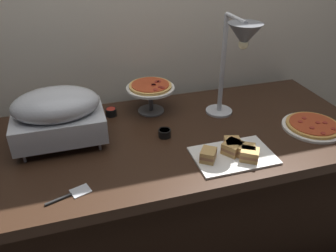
% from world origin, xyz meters
% --- Properties ---
extents(ground_plane, '(8.00, 8.00, 0.00)m').
position_xyz_m(ground_plane, '(0.00, 0.00, 0.00)').
color(ground_plane, '#38332D').
extents(back_wall, '(4.40, 0.04, 2.40)m').
position_xyz_m(back_wall, '(0.00, 0.50, 1.20)').
color(back_wall, beige).
rests_on(back_wall, ground_plane).
extents(buffet_table, '(1.90, 0.84, 0.76)m').
position_xyz_m(buffet_table, '(0.00, 0.00, 0.39)').
color(buffet_table, black).
rests_on(buffet_table, ground_plane).
extents(chafing_dish, '(0.39, 0.27, 0.27)m').
position_xyz_m(chafing_dish, '(-0.50, 0.08, 0.91)').
color(chafing_dish, '#B7BABF').
rests_on(chafing_dish, buffet_table).
extents(heat_lamp, '(0.15, 0.32, 0.52)m').
position_xyz_m(heat_lamp, '(0.31, -0.00, 1.17)').
color(heat_lamp, '#B7BABF').
rests_on(heat_lamp, buffet_table).
extents(pizza_plate_front, '(0.29, 0.29, 0.03)m').
position_xyz_m(pizza_plate_front, '(0.68, -0.15, 0.77)').
color(pizza_plate_front, white).
rests_on(pizza_plate_front, buffet_table).
extents(pizza_plate_center, '(0.25, 0.25, 0.16)m').
position_xyz_m(pizza_plate_center, '(-0.04, 0.26, 0.89)').
color(pizza_plate_center, '#595B60').
rests_on(pizza_plate_center, buffet_table).
extents(sandwich_platter, '(0.35, 0.23, 0.06)m').
position_xyz_m(sandwich_platter, '(0.20, -0.25, 0.78)').
color(sandwich_platter, white).
rests_on(sandwich_platter, buffet_table).
extents(sauce_cup_near, '(0.06, 0.06, 0.04)m').
position_xyz_m(sauce_cup_near, '(-0.04, -0.01, 0.78)').
color(sauce_cup_near, black).
rests_on(sauce_cup_near, buffet_table).
extents(sauce_cup_far, '(0.06, 0.06, 0.04)m').
position_xyz_m(sauce_cup_far, '(-0.25, 0.27, 0.78)').
color(sauce_cup_far, black).
rests_on(sauce_cup_far, buffet_table).
extents(serving_spatula, '(0.17, 0.09, 0.01)m').
position_xyz_m(serving_spatula, '(-0.49, -0.30, 0.76)').
color(serving_spatula, '#B7BABF').
rests_on(serving_spatula, buffet_table).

